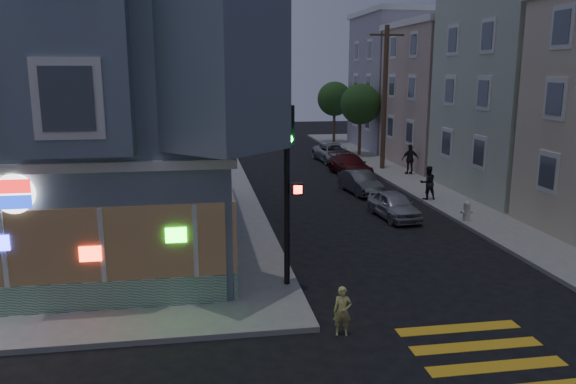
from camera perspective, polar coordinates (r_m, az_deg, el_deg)
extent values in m
cube|color=gray|center=(41.16, 24.67, 2.30)|extent=(24.00, 42.00, 0.15)
cube|color=slate|center=(22.50, -25.41, 9.19)|extent=(14.00, 14.00, 11.00)
cube|color=silver|center=(22.61, -25.03, 5.03)|extent=(14.30, 14.30, 0.25)
cylinder|color=white|center=(15.49, -26.07, -0.17)|extent=(1.00, 0.12, 1.00)
cube|color=beige|center=(32.94, 27.14, 9.20)|extent=(12.00, 8.60, 10.50)
cube|color=tan|center=(40.59, 19.52, 9.10)|extent=(12.00, 8.60, 9.00)
cube|color=#948F9D|center=(48.66, 14.46, 10.70)|extent=(12.00, 8.60, 10.50)
cylinder|color=#4C3826|center=(36.65, 9.79, 9.35)|extent=(0.30, 0.30, 9.00)
cube|color=#4C3826|center=(36.67, 10.02, 15.44)|extent=(2.20, 0.12, 0.12)
cylinder|color=#4C3826|center=(42.64, 7.29, 5.90)|extent=(0.24, 0.24, 3.20)
sphere|color=#164018|center=(42.46, 7.37, 8.85)|extent=(3.00, 3.00, 3.00)
cylinder|color=#4C3826|center=(50.32, 4.70, 6.92)|extent=(0.24, 0.24, 3.20)
sphere|color=#164018|center=(50.17, 4.75, 9.42)|extent=(3.00, 3.00, 3.00)
imported|color=#D7D26E|center=(14.12, 5.56, -11.96)|extent=(0.51, 0.39, 1.24)
imported|color=black|center=(28.49, 14.02, 0.92)|extent=(0.83, 0.65, 1.66)
imported|color=#24222A|center=(35.24, 12.30, 3.27)|extent=(1.09, 0.48, 1.83)
imported|color=#AAACB2|center=(25.14, 10.71, -1.31)|extent=(1.67, 3.58, 1.19)
imported|color=#3E4144|center=(29.96, 7.35, 0.98)|extent=(1.66, 3.71, 1.18)
imported|color=#531215|center=(35.11, 6.33, 2.72)|extent=(2.21, 4.47, 1.25)
imported|color=#A1A5AB|center=(40.14, 4.69, 3.97)|extent=(2.49, 4.75, 1.28)
cylinder|color=black|center=(16.23, -0.11, -0.49)|extent=(0.17, 0.17, 5.33)
cube|color=black|center=(15.67, 0.02, 6.76)|extent=(0.38, 0.35, 1.12)
sphere|color=black|center=(15.48, 0.13, 7.99)|extent=(0.21, 0.21, 0.21)
sphere|color=black|center=(15.51, 0.13, 6.70)|extent=(0.21, 0.21, 0.21)
sphere|color=#19F23F|center=(15.54, 0.13, 5.41)|extent=(0.21, 0.21, 0.21)
cube|color=black|center=(16.03, 0.94, 0.32)|extent=(0.37, 0.26, 0.34)
cube|color=#FF2614|center=(15.92, 1.01, 0.24)|extent=(0.23, 0.02, 0.23)
cylinder|color=silver|center=(24.93, 17.68, -2.06)|extent=(0.27, 0.27, 0.66)
sphere|color=silver|center=(24.84, 17.74, -1.20)|extent=(0.29, 0.29, 0.29)
cylinder|color=silver|center=(24.92, 17.69, -1.94)|extent=(0.50, 0.13, 0.13)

